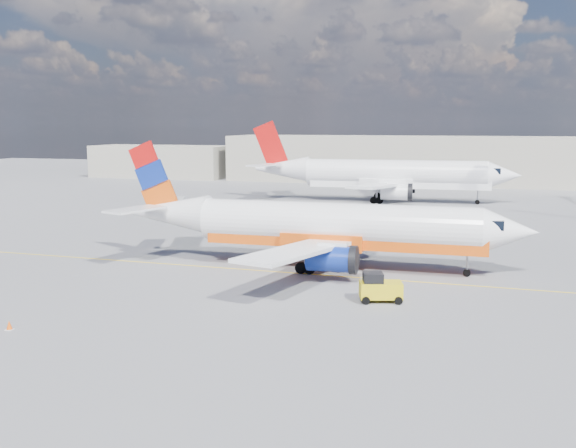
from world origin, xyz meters
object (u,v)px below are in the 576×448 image
(second_jet, at_px, (386,175))
(main_jet, at_px, (324,226))
(gse_tug, at_px, (379,288))
(traffic_cone, at_px, (9,325))

(second_jet, bearing_deg, main_jet, -91.64)
(second_jet, xyz_separation_m, gse_tug, (6.85, -47.81, -2.72))
(main_jet, relative_size, second_jet, 0.85)
(gse_tug, bearing_deg, main_jet, 107.13)
(gse_tug, distance_m, traffic_cone, 20.01)
(main_jet, bearing_deg, gse_tug, -57.27)
(main_jet, relative_size, traffic_cone, 61.61)
(main_jet, xyz_separation_m, gse_tug, (5.19, -7.60, -2.20))
(gse_tug, relative_size, traffic_cone, 5.58)
(second_jet, height_order, traffic_cone, second_jet)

